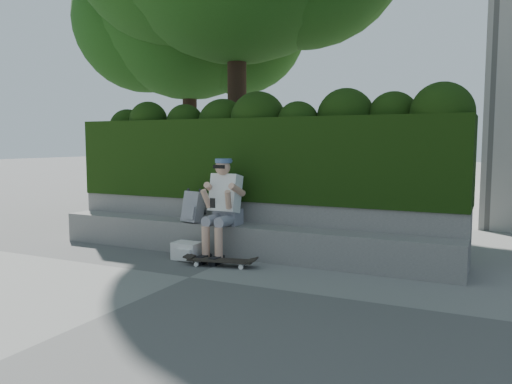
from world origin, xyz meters
The scene contains 9 objects.
ground centered at (0.00, 0.00, 0.00)m, with size 80.00×80.00×0.00m, color slate.
bench_ledge centered at (0.00, 1.25, 0.23)m, with size 6.00×0.45×0.45m, color gray.
planter_wall centered at (0.00, 1.73, 0.38)m, with size 6.00×0.50×0.75m, color gray.
hedge centered at (0.00, 1.95, 1.35)m, with size 6.00×1.00×1.20m, color black.
tree_right centered at (-3.36, 5.20, 4.83)m, with size 4.47×4.47×7.08m.
person centered at (-0.13, 1.07, 0.75)m, with size 0.40×0.76×1.38m.
skateboard centered at (0.07, 0.62, 0.07)m, with size 0.88×0.39×0.09m.
backpack_plaid centered at (-0.68, 1.15, 0.67)m, with size 0.30×0.16×0.44m, color #A3A3A7.
backpack_ground centered at (-0.54, 0.76, 0.12)m, with size 0.37×0.26×0.24m, color silver.
Camera 1 is at (3.23, -4.90, 1.60)m, focal length 35.00 mm.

